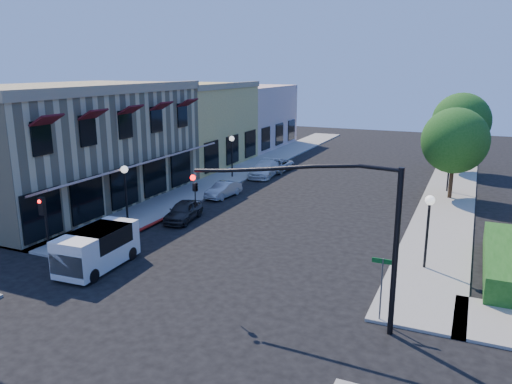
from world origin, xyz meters
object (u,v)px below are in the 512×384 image
at_px(parked_car_b, 223,190).
at_px(parked_car_c, 264,169).
at_px(street_tree_b, 461,121).
at_px(lamppost_right_near, 429,213).
at_px(secondary_signal, 44,218).
at_px(street_name_sign, 382,279).
at_px(white_van, 97,247).
at_px(lamppost_left_far, 232,146).
at_px(parked_car_a, 183,211).
at_px(parked_car_d, 278,166).
at_px(street_tree_a, 455,141).
at_px(signal_mast_arm, 335,216).
at_px(lamppost_left_near, 125,180).
at_px(lamppost_right_far, 450,157).

distance_m(parked_car_b, parked_car_c, 7.59).
bearing_deg(parked_car_b, parked_car_c, 96.92).
distance_m(street_tree_b, lamppost_right_near, 24.07).
height_order(secondary_signal, parked_car_c, secondary_signal).
bearing_deg(street_name_sign, white_van, -178.92).
bearing_deg(lamppost_left_far, parked_car_a, -77.42).
height_order(lamppost_right_near, parked_car_d, lamppost_right_near).
distance_m(street_tree_a, street_tree_b, 10.01).
relative_size(parked_car_a, parked_car_c, 0.79).
relative_size(signal_mast_arm, lamppost_left_far, 2.24).
xyz_separation_m(street_name_sign, lamppost_left_near, (-16.00, 5.80, 1.04)).
xyz_separation_m(lamppost_left_near, white_van, (3.00, -6.04, -1.66)).
xyz_separation_m(street_tree_b, parked_car_a, (-14.62, -22.01, -3.94)).
distance_m(street_tree_a, signal_mast_arm, 20.71).
distance_m(secondary_signal, lamppost_right_far, 27.98).
bearing_deg(street_tree_a, street_tree_b, 90.00).
xyz_separation_m(lamppost_right_far, parked_car_b, (-14.70, -8.00, -2.19)).
bearing_deg(lamppost_right_far, secondary_signal, -126.14).
bearing_deg(white_van, parked_car_c, 91.86).
bearing_deg(secondary_signal, parked_car_a, 75.74).
bearing_deg(signal_mast_arm, parked_car_b, 129.73).
height_order(lamppost_left_near, parked_car_a, lamppost_left_near).
height_order(street_tree_a, parked_car_c, street_tree_a).
relative_size(street_tree_a, white_van, 1.51).
bearing_deg(street_name_sign, lamppost_right_far, 87.37).
bearing_deg(lamppost_right_near, lamppost_left_near, 180.00).
distance_m(secondary_signal, white_van, 2.85).
height_order(signal_mast_arm, parked_car_b, signal_mast_arm).
xyz_separation_m(lamppost_left_near, lamppost_left_far, (0.00, 14.00, 0.00)).
xyz_separation_m(signal_mast_arm, lamppost_left_near, (-14.36, 6.50, -1.35)).
relative_size(street_tree_a, secondary_signal, 1.95).
height_order(parked_car_b, parked_car_c, parked_car_c).
xyz_separation_m(signal_mast_arm, parked_car_a, (-11.68, 8.49, -3.48)).
height_order(street_name_sign, parked_car_b, street_name_sign).
relative_size(signal_mast_arm, street_name_sign, 3.20).
bearing_deg(street_tree_a, parked_car_a, -140.59).
relative_size(street_tree_a, street_name_sign, 2.59).
bearing_deg(lamppost_right_far, parked_car_c, -178.39).
xyz_separation_m(lamppost_left_far, white_van, (3.00, -20.04, -1.66)).
relative_size(street_name_sign, parked_car_c, 0.55).
distance_m(street_name_sign, lamppost_left_far, 25.48).
distance_m(street_tree_b, secondary_signal, 34.97).
bearing_deg(lamppost_left_near, white_van, -63.59).
bearing_deg(lamppost_right_near, signal_mast_arm, -112.12).
relative_size(street_name_sign, lamppost_right_far, 0.70).
xyz_separation_m(lamppost_left_near, parked_car_c, (2.30, 15.59, -2.08)).
relative_size(street_tree_b, lamppost_left_far, 1.97).
relative_size(lamppost_right_near, parked_car_a, 1.01).
xyz_separation_m(lamppost_left_far, parked_car_b, (2.30, -6.00, -2.19)).
distance_m(lamppost_left_near, parked_car_b, 8.61).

